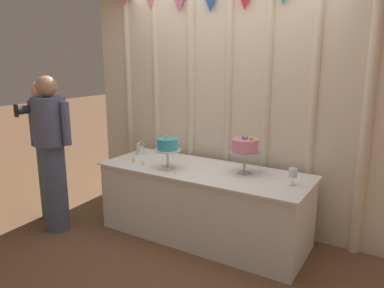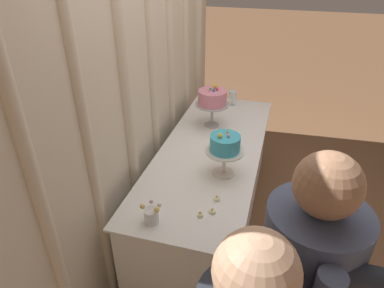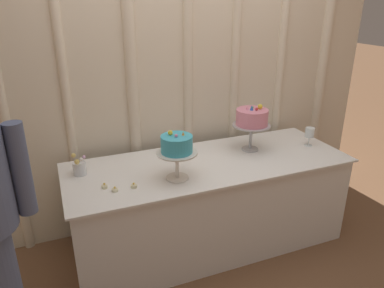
% 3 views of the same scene
% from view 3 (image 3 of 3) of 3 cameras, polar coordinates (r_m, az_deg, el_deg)
% --- Properties ---
extents(ground_plane, '(24.00, 24.00, 0.00)m').
position_cam_3_polar(ground_plane, '(3.06, 3.30, -16.03)').
color(ground_plane, brown).
extents(draped_curtain, '(3.57, 0.16, 2.82)m').
position_cam_3_polar(draped_curtain, '(3.01, -0.62, 14.13)').
color(draped_curtain, beige).
rests_on(draped_curtain, ground_plane).
extents(cake_table, '(2.14, 0.80, 0.73)m').
position_cam_3_polar(cake_table, '(2.92, 2.62, -9.27)').
color(cake_table, white).
rests_on(cake_table, ground_plane).
extents(cake_display_nearleft, '(0.28, 0.28, 0.35)m').
position_cam_3_polar(cake_display_nearleft, '(2.41, -2.41, -0.47)').
color(cake_display_nearleft, silver).
rests_on(cake_display_nearleft, cake_table).
extents(cake_display_nearright, '(0.30, 0.30, 0.38)m').
position_cam_3_polar(cake_display_nearright, '(2.91, 9.37, 3.91)').
color(cake_display_nearright, '#B2B2B7').
rests_on(cake_display_nearright, cake_table).
extents(wine_glass, '(0.08, 0.08, 0.16)m').
position_cam_3_polar(wine_glass, '(3.16, 17.97, 1.68)').
color(wine_glass, silver).
rests_on(wine_glass, cake_table).
extents(flower_vase, '(0.10, 0.12, 0.15)m').
position_cam_3_polar(flower_vase, '(2.65, -17.24, -3.49)').
color(flower_vase, silver).
rests_on(flower_vase, cake_table).
extents(tealight_far_left, '(0.04, 0.04, 0.04)m').
position_cam_3_polar(tealight_far_left, '(2.44, -13.56, -6.50)').
color(tealight_far_left, beige).
rests_on(tealight_far_left, cake_table).
extents(tealight_near_left, '(0.04, 0.04, 0.03)m').
position_cam_3_polar(tealight_near_left, '(2.40, -12.00, -7.04)').
color(tealight_near_left, beige).
rests_on(tealight_near_left, cake_table).
extents(tealight_near_right, '(0.04, 0.04, 0.04)m').
position_cam_3_polar(tealight_near_right, '(2.41, -9.10, -6.54)').
color(tealight_near_right, beige).
rests_on(tealight_near_right, cake_table).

